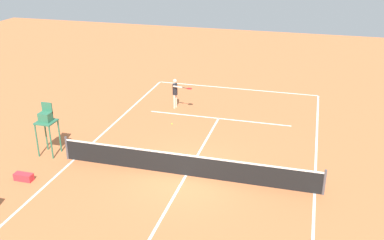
# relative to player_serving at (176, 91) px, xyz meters

# --- Properties ---
(ground_plane) EXTENTS (60.00, 60.00, 0.00)m
(ground_plane) POSITION_rel_player_serving_xyz_m (-2.68, 7.16, -1.02)
(ground_plane) COLOR #C66B3D
(court_lines) EXTENTS (10.37, 22.95, 0.01)m
(court_lines) POSITION_rel_player_serving_xyz_m (-2.68, 7.16, -1.01)
(court_lines) COLOR white
(court_lines) RESTS_ON ground
(tennis_net) EXTENTS (10.97, 0.10, 1.07)m
(tennis_net) POSITION_rel_player_serving_xyz_m (-2.68, 7.16, -0.52)
(tennis_net) COLOR #4C4C51
(tennis_net) RESTS_ON ground
(player_serving) EXTENTS (1.25, 0.73, 1.71)m
(player_serving) POSITION_rel_player_serving_xyz_m (0.00, 0.00, 0.00)
(player_serving) COLOR beige
(player_serving) RESTS_ON ground
(tennis_ball) EXTENTS (0.07, 0.07, 0.07)m
(tennis_ball) POSITION_rel_player_serving_xyz_m (-0.50, 2.33, -0.98)
(tennis_ball) COLOR #CCE033
(tennis_ball) RESTS_ON ground
(umpire_chair) EXTENTS (0.80, 0.80, 2.41)m
(umpire_chair) POSITION_rel_player_serving_xyz_m (3.76, 6.94, 0.59)
(umpire_chair) COLOR #2D6B4C
(umpire_chair) RESTS_ON ground
(equipment_bag) EXTENTS (0.76, 0.32, 0.30)m
(equipment_bag) POSITION_rel_player_serving_xyz_m (3.52, 9.28, -0.87)
(equipment_bag) COLOR red
(equipment_bag) RESTS_ON ground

